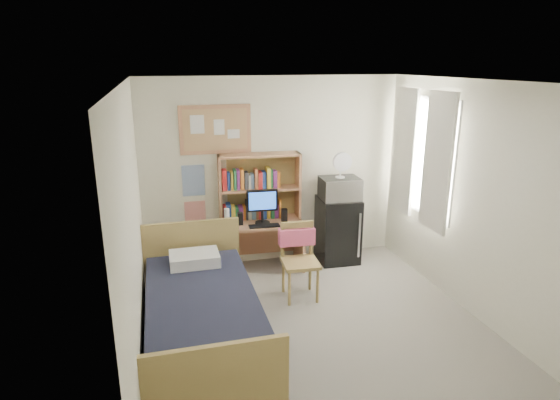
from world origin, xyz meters
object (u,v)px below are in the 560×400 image
object	(u,v)px
monitor	(262,207)
speaker_right	(284,215)
desk	(262,245)
bed	(203,322)
desk_chair	(300,262)
mini_fridge	(338,230)
desk_fan	(341,166)
bulletin_board	(215,129)
microwave	(340,188)
speaker_left	(240,219)

from	to	relation	value
monitor	speaker_right	world-z (taller)	monitor
desk	bed	xyz separation A→B (m)	(-1.00, -1.71, -0.04)
desk_chair	mini_fridge	size ratio (longest dim) A/B	1.00
desk_chair	speaker_right	world-z (taller)	desk_chair
desk	speaker_right	distance (m)	0.53
mini_fridge	bed	distance (m)	2.73
monitor	desk_fan	xyz separation A→B (m)	(1.12, 0.05, 0.49)
bulletin_board	microwave	bearing A→B (deg)	-10.17
desk	speaker_left	distance (m)	0.53
speaker_left	microwave	bearing A→B (deg)	4.57
speaker_right	bulletin_board	bearing A→B (deg)	160.07
desk_chair	mini_fridge	bearing A→B (deg)	51.39
bulletin_board	monitor	size ratio (longest dim) A/B	2.13
speaker_left	speaker_right	bearing A→B (deg)	-0.00
bed	monitor	xyz separation A→B (m)	(0.99, 1.65, 0.61)
speaker_right	desk_fan	distance (m)	1.03
microwave	monitor	bearing A→B (deg)	-174.43
speaker_right	desk	bearing A→B (deg)	168.69
monitor	desk_fan	world-z (taller)	desk_fan
mini_fridge	bed	bearing A→B (deg)	-137.75
microwave	bed	bearing A→B (deg)	-138.07
microwave	desk_fan	world-z (taller)	desk_fan
bulletin_board	desk	size ratio (longest dim) A/B	0.85
bulletin_board	desk	bearing A→B (deg)	-27.61
bulletin_board	mini_fridge	distance (m)	2.22
monitor	speaker_right	xyz separation A→B (m)	(0.30, -0.02, -0.13)
monitor	speaker_left	bearing A→B (deg)	180.00
speaker_left	microwave	size ratio (longest dim) A/B	0.32
desk	mini_fridge	xyz separation A→B (m)	(1.11, 0.01, 0.12)
bed	microwave	bearing A→B (deg)	39.13
monitor	speaker_left	xyz separation A→B (m)	(-0.30, 0.02, -0.14)
speaker_right	mini_fridge	bearing A→B (deg)	9.29
speaker_left	speaker_right	xyz separation A→B (m)	(0.60, -0.04, 0.01)
microwave	desk_fan	xyz separation A→B (m)	(0.00, 0.00, 0.31)
bulletin_board	speaker_right	xyz separation A→B (m)	(0.84, -0.36, -1.14)
mini_fridge	desk_fan	distance (m)	0.93
bed	desk_fan	size ratio (longest dim) A/B	6.76
monitor	microwave	bearing A→B (deg)	5.80
bed	desk_fan	distance (m)	2.92
mini_fridge	bulletin_board	bearing A→B (deg)	173.68
desk_fan	bulletin_board	bearing A→B (deg)	173.01
microwave	bulletin_board	bearing A→B (deg)	173.01
desk_chair	microwave	distance (m)	1.40
mini_fridge	speaker_right	size ratio (longest dim) A/B	5.12
desk_chair	microwave	size ratio (longest dim) A/B	1.76
speaker_right	bed	bearing A→B (deg)	-125.03
bulletin_board	microwave	size ratio (longest dim) A/B	1.78
desk	microwave	distance (m)	1.34
microwave	desk_fan	size ratio (longest dim) A/B	1.63
mini_fridge	speaker_left	distance (m)	1.45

